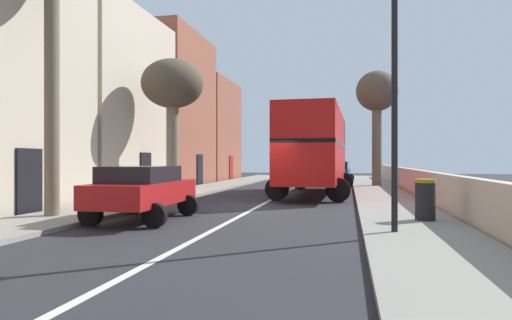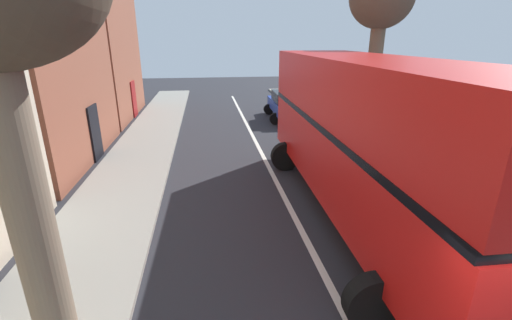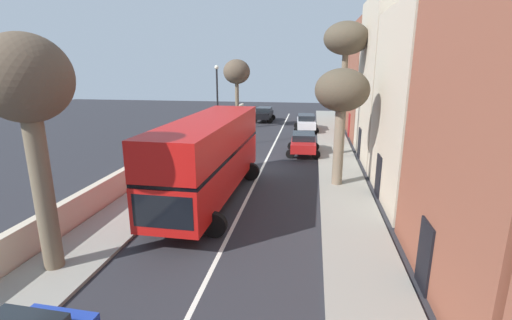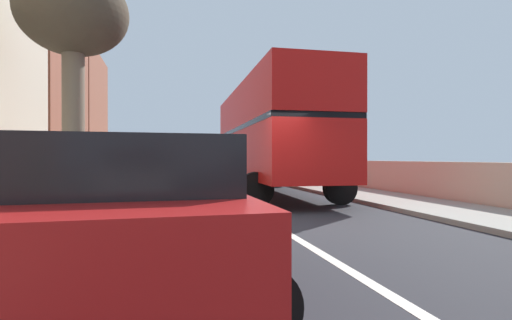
{
  "view_description": "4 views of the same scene",
  "coord_description": "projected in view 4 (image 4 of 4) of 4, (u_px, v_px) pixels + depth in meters",
  "views": [
    {
      "loc": [
        3.27,
        -15.85,
        1.75
      ],
      "look_at": [
        -0.77,
        3.27,
        1.73
      ],
      "focal_mm": 30.63,
      "sensor_mm": 36.0,
      "label": 1
    },
    {
      "loc": [
        -2.19,
        -1.66,
        4.46
      ],
      "look_at": [
        -1.24,
        4.81,
        2.16
      ],
      "focal_mm": 24.2,
      "sensor_mm": 36.0,
      "label": 2
    },
    {
      "loc": [
        -3.04,
        22.21,
        6.5
      ],
      "look_at": [
        0.12,
        1.78,
        1.03
      ],
      "focal_mm": 25.47,
      "sensor_mm": 36.0,
      "label": 3
    },
    {
      "loc": [
        -2.23,
        -8.17,
        1.39
      ],
      "look_at": [
        0.23,
        2.06,
        1.34
      ],
      "focal_mm": 27.0,
      "sensor_mm": 36.0,
      "label": 4
    }
  ],
  "objects": [
    {
      "name": "street_tree_left_0",
      "position": [
        73.0,
        20.0,
        10.05
      ],
      "size": [
        2.81,
        2.81,
        6.19
      ],
      "color": "#7A6B56",
      "rests_on": "sidewalk_left"
    },
    {
      "name": "road_centre_line",
      "position": [
        268.0,
        221.0,
        8.47
      ],
      "size": [
        0.16,
        54.0,
        0.01
      ],
      "primitive_type": "cube",
      "color": "silver",
      "rests_on": "ground"
    },
    {
      "name": "ground_plane",
      "position": [
        268.0,
        221.0,
        8.47
      ],
      "size": [
        84.0,
        84.0,
        0.0
      ],
      "primitive_type": "plane",
      "color": "#28282D"
    },
    {
      "name": "street_tree_right_1",
      "position": [
        294.0,
        82.0,
        22.04
      ],
      "size": [
        2.6,
        2.6,
        7.26
      ],
      "color": "brown",
      "rests_on": "sidewalk_right"
    },
    {
      "name": "sidewalk_left",
      "position": [
        20.0,
        228.0,
        7.33
      ],
      "size": [
        2.6,
        60.0,
        0.12
      ],
      "primitive_type": "cube",
      "color": "gray",
      "rests_on": "ground"
    },
    {
      "name": "double_decker_bus",
      "position": [
        269.0,
        133.0,
        14.75
      ],
      "size": [
        3.77,
        10.77,
        4.06
      ],
      "color": "red",
      "rests_on": "ground"
    },
    {
      "name": "boundary_wall_right",
      "position": [
        507.0,
        187.0,
        9.98
      ],
      "size": [
        0.36,
        54.0,
        1.28
      ],
      "primitive_type": "cube",
      "color": "beige",
      "rests_on": "ground"
    },
    {
      "name": "sidewalk_right",
      "position": [
        457.0,
        211.0,
        9.62
      ],
      "size": [
        2.6,
        60.0,
        0.12
      ],
      "primitive_type": "cube",
      "color": "gray",
      "rests_on": "ground"
    },
    {
      "name": "parked_car_red_left_0",
      "position": [
        135.0,
        208.0,
        3.72
      ],
      "size": [
        2.5,
        4.15,
        1.56
      ],
      "color": "#AD1919",
      "rests_on": "ground"
    },
    {
      "name": "parked_car_blue_right_3",
      "position": [
        235.0,
        165.0,
        26.42
      ],
      "size": [
        2.53,
        4.46,
        1.61
      ],
      "color": "#1E389E",
      "rests_on": "ground"
    }
  ]
}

